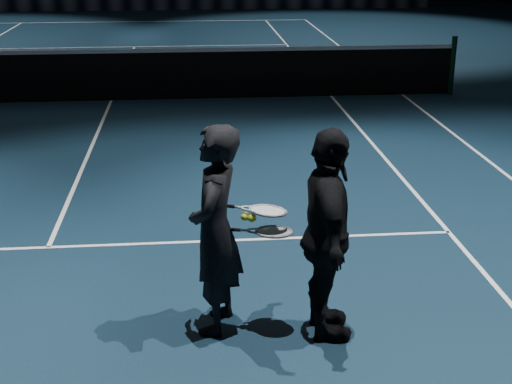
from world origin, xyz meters
The scene contains 10 objects.
floor centered at (0.00, 0.00, 0.00)m, with size 36.00×36.00×0.00m, color #0D1F31.
court_lines centered at (0.00, 0.00, 0.00)m, with size 10.98×23.78×0.01m, color white, non-canonical shape.
net_post_right centered at (6.40, 0.00, 0.55)m, with size 0.10×0.10×1.10m, color black.
net_mesh centered at (0.00, 0.00, 0.45)m, with size 12.80×0.02×0.86m, color black.
net_tape centered at (0.00, 0.00, 0.92)m, with size 12.80×0.03×0.07m, color white.
player_a centered at (1.62, -8.04, 0.83)m, with size 0.61×0.40×1.66m, color black.
player_b centered at (2.45, -8.22, 0.83)m, with size 0.97×0.41×1.66m, color black.
racket_lower centered at (2.06, -8.14, 0.85)m, with size 0.68×0.22×0.03m, color black, non-canonical shape.
racket_upper centered at (2.02, -8.09, 1.00)m, with size 0.68×0.22×0.03m, color black, non-canonical shape.
tennis_balls centered at (1.87, -8.09, 0.97)m, with size 0.12×0.10×0.12m, color #CDD22C, non-canonical shape.
Camera 1 is at (1.47, -13.02, 3.00)m, focal length 50.00 mm.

